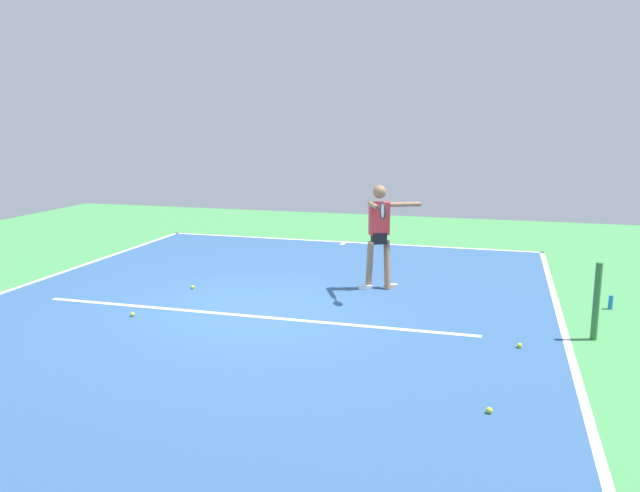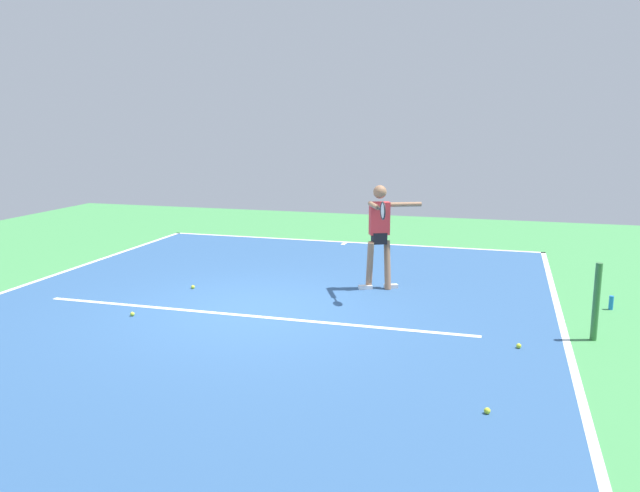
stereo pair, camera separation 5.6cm
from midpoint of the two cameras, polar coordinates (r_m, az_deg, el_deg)
ground_plane at (r=10.11m, az=-6.02°, el=-5.74°), size 21.52×21.52×0.00m
court_surface at (r=10.11m, az=-6.02°, el=-5.73°), size 9.26×12.07×0.00m
court_line_baseline_near at (r=15.66m, az=2.13°, el=0.36°), size 9.26×0.10×0.01m
court_line_sideline_left at (r=9.47m, az=20.90°, el=-7.58°), size 0.10×12.07×0.01m
court_line_sideline_right at (r=12.51m, az=-25.93°, el=-3.52°), size 0.10×12.07×0.01m
court_line_service at (r=9.85m, az=-6.66°, el=-6.19°), size 6.95×0.10×0.01m
court_line_centre_mark at (r=15.47m, az=1.96°, el=0.23°), size 0.10×0.30×0.01m
net_post at (r=9.36m, az=23.27°, el=-4.57°), size 0.09×0.09×1.07m
tennis_player at (r=11.12m, az=5.22°, el=1.51°), size 1.03×1.39×1.84m
tennis_ball_by_baseline at (r=11.53m, az=-11.43°, el=-3.61°), size 0.07×0.07×0.07m
tennis_ball_near_player at (r=8.84m, az=17.18°, el=-8.47°), size 0.07×0.07×0.07m
tennis_ball_far_corner at (r=10.17m, az=-16.53°, el=-5.86°), size 0.07×0.07×0.07m
tennis_ball_by_sideline at (r=6.90m, az=14.63°, el=-14.00°), size 0.07×0.07×0.07m
water_bottle at (r=11.08m, az=24.36°, el=-4.59°), size 0.07×0.07×0.22m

